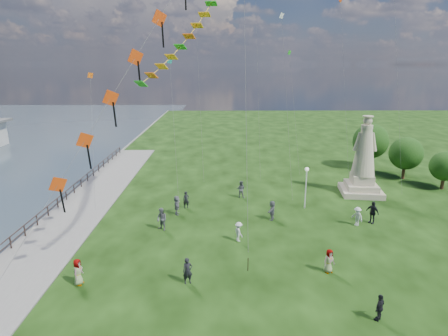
{
  "coord_description": "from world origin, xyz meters",
  "views": [
    {
      "loc": [
        -1.22,
        -18.45,
        12.83
      ],
      "look_at": [
        -1.0,
        8.0,
        5.5
      ],
      "focal_mm": 30.0,
      "sensor_mm": 36.0,
      "label": 1
    }
  ],
  "objects_px": {
    "person_3": "(380,307)",
    "person_6": "(186,200)",
    "person_0": "(188,271)",
    "person_11": "(272,210)",
    "statue": "(363,165)",
    "person_4": "(329,261)",
    "person_9": "(372,212)",
    "person_2": "(239,232)",
    "person_10": "(78,272)",
    "person_5": "(177,205)",
    "person_1": "(162,219)",
    "person_7": "(241,189)",
    "person_8": "(357,216)",
    "lamppost": "(306,179)"
  },
  "relations": [
    {
      "from": "person_0",
      "to": "person_11",
      "type": "distance_m",
      "value": 11.57
    },
    {
      "from": "person_0",
      "to": "person_11",
      "type": "bearing_deg",
      "value": 38.73
    },
    {
      "from": "person_3",
      "to": "person_6",
      "type": "xyz_separation_m",
      "value": [
        -11.38,
        15.86,
        0.04
      ]
    },
    {
      "from": "statue",
      "to": "person_7",
      "type": "xyz_separation_m",
      "value": [
        -12.4,
        -1.01,
        -2.17
      ]
    },
    {
      "from": "person_4",
      "to": "person_11",
      "type": "bearing_deg",
      "value": 84.45
    },
    {
      "from": "person_9",
      "to": "person_10",
      "type": "relative_size",
      "value": 1.16
    },
    {
      "from": "person_0",
      "to": "person_6",
      "type": "bearing_deg",
      "value": 77.7
    },
    {
      "from": "lamppost",
      "to": "person_11",
      "type": "bearing_deg",
      "value": -142.23
    },
    {
      "from": "person_6",
      "to": "person_9",
      "type": "distance_m",
      "value": 16.22
    },
    {
      "from": "person_2",
      "to": "person_4",
      "type": "distance_m",
      "value": 7.09
    },
    {
      "from": "person_3",
      "to": "person_8",
      "type": "xyz_separation_m",
      "value": [
        3.03,
        11.88,
        0.04
      ]
    },
    {
      "from": "person_2",
      "to": "person_5",
      "type": "bearing_deg",
      "value": 19.18
    },
    {
      "from": "person_4",
      "to": "lamppost",
      "type": "bearing_deg",
      "value": 63.44
    },
    {
      "from": "person_10",
      "to": "person_3",
      "type": "bearing_deg",
      "value": -95.34
    },
    {
      "from": "person_6",
      "to": "person_7",
      "type": "bearing_deg",
      "value": 12.72
    },
    {
      "from": "person_5",
      "to": "person_8",
      "type": "height_order",
      "value": "person_5"
    },
    {
      "from": "person_3",
      "to": "person_4",
      "type": "distance_m",
      "value": 4.87
    },
    {
      "from": "person_3",
      "to": "person_11",
      "type": "relative_size",
      "value": 0.91
    },
    {
      "from": "person_3",
      "to": "person_5",
      "type": "bearing_deg",
      "value": -94.04
    },
    {
      "from": "person_5",
      "to": "person_11",
      "type": "bearing_deg",
      "value": -102.21
    },
    {
      "from": "statue",
      "to": "person_6",
      "type": "xyz_separation_m",
      "value": [
        -17.59,
        -3.89,
        -2.23
      ]
    },
    {
      "from": "statue",
      "to": "person_0",
      "type": "xyz_separation_m",
      "value": [
        -16.4,
        -16.26,
        -2.2
      ]
    },
    {
      "from": "person_5",
      "to": "person_9",
      "type": "height_order",
      "value": "person_9"
    },
    {
      "from": "person_7",
      "to": "person_8",
      "type": "height_order",
      "value": "person_7"
    },
    {
      "from": "person_9",
      "to": "person_6",
      "type": "bearing_deg",
      "value": -138.7
    },
    {
      "from": "statue",
      "to": "person_7",
      "type": "distance_m",
      "value": 12.63
    },
    {
      "from": "person_10",
      "to": "person_0",
      "type": "bearing_deg",
      "value": -83.18
    },
    {
      "from": "person_1",
      "to": "person_11",
      "type": "distance_m",
      "value": 9.32
    },
    {
      "from": "person_6",
      "to": "person_8",
      "type": "distance_m",
      "value": 14.95
    },
    {
      "from": "person_5",
      "to": "person_1",
      "type": "bearing_deg",
      "value": 162.52
    },
    {
      "from": "person_5",
      "to": "person_4",
      "type": "bearing_deg",
      "value": -135.63
    },
    {
      "from": "person_1",
      "to": "person_7",
      "type": "xyz_separation_m",
      "value": [
        6.71,
        7.64,
        -0.07
      ]
    },
    {
      "from": "lamppost",
      "to": "person_4",
      "type": "bearing_deg",
      "value": -94.57
    },
    {
      "from": "person_3",
      "to": "person_10",
      "type": "height_order",
      "value": "person_10"
    },
    {
      "from": "person_0",
      "to": "person_8",
      "type": "distance_m",
      "value": 15.65
    },
    {
      "from": "person_11",
      "to": "person_5",
      "type": "bearing_deg",
      "value": -79.86
    },
    {
      "from": "person_8",
      "to": "person_9",
      "type": "height_order",
      "value": "person_9"
    },
    {
      "from": "person_4",
      "to": "person_11",
      "type": "relative_size",
      "value": 0.94
    },
    {
      "from": "person_4",
      "to": "person_6",
      "type": "relative_size",
      "value": 0.99
    },
    {
      "from": "person_8",
      "to": "statue",
      "type": "bearing_deg",
      "value": 127.03
    },
    {
      "from": "person_7",
      "to": "statue",
      "type": "bearing_deg",
      "value": -159.26
    },
    {
      "from": "person_4",
      "to": "person_9",
      "type": "distance_m",
      "value": 9.6
    },
    {
      "from": "person_0",
      "to": "person_4",
      "type": "height_order",
      "value": "person_0"
    },
    {
      "from": "statue",
      "to": "lamppost",
      "type": "xyz_separation_m",
      "value": [
        -6.63,
        -3.98,
        -0.2
      ]
    },
    {
      "from": "lamppost",
      "to": "person_6",
      "type": "height_order",
      "value": "lamppost"
    },
    {
      "from": "lamppost",
      "to": "person_9",
      "type": "relative_size",
      "value": 2.05
    },
    {
      "from": "statue",
      "to": "person_4",
      "type": "height_order",
      "value": "statue"
    },
    {
      "from": "statue",
      "to": "person_5",
      "type": "height_order",
      "value": "statue"
    },
    {
      "from": "statue",
      "to": "person_0",
      "type": "relative_size",
      "value": 4.83
    },
    {
      "from": "person_2",
      "to": "person_9",
      "type": "bearing_deg",
      "value": -99.42
    }
  ]
}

